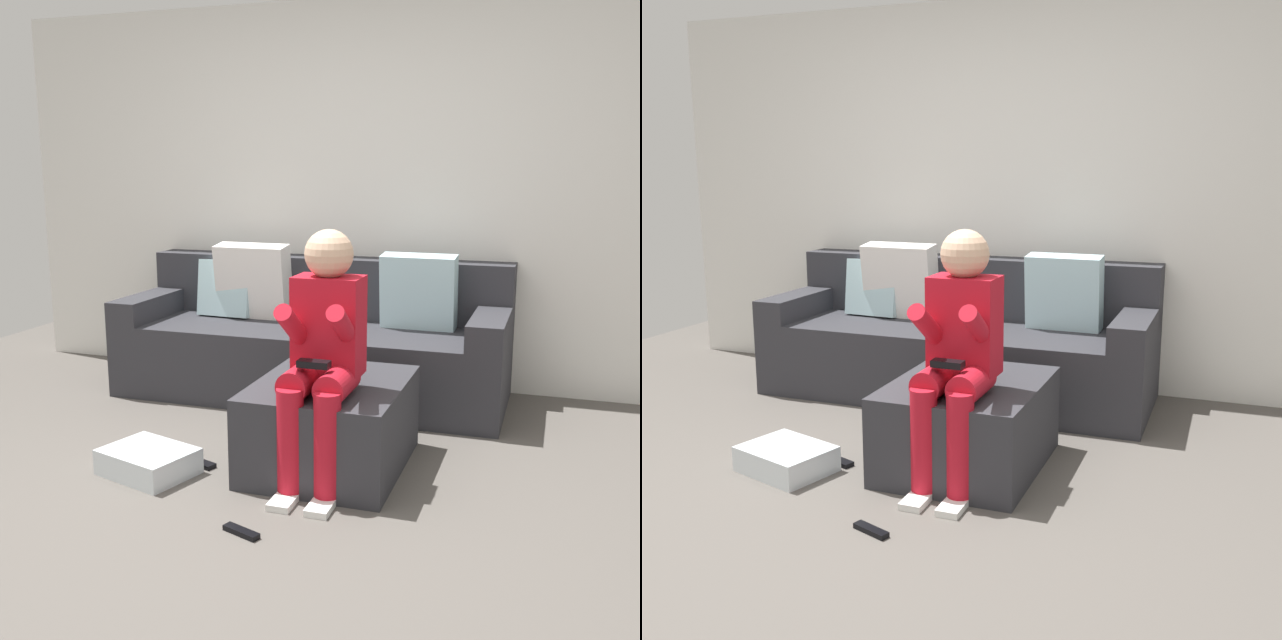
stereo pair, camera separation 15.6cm
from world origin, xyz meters
The scene contains 8 objects.
ground_plane centered at (0.00, 0.00, 0.00)m, with size 6.40×6.40×0.00m, color #544F49.
wall_back centered at (0.00, 2.26, 1.22)m, with size 4.92×0.10×2.44m, color silver.
couch_sectional centered at (-0.21, 1.84, 0.34)m, with size 2.38×0.87×0.93m.
ottoman centered at (0.25, 0.74, 0.21)m, with size 0.69×0.83×0.42m, color #2D2D33.
person_seated centered at (0.27, 0.54, 0.63)m, with size 0.31×0.56×1.15m.
storage_bin centered at (-0.53, 0.38, 0.06)m, with size 0.41×0.31×0.12m, color silver.
remote_near_ottoman centered at (0.13, -0.03, 0.01)m, with size 0.17×0.04×0.02m, color black.
remote_by_storage_bin centered at (-0.34, 0.54, 0.01)m, with size 0.14×0.06×0.02m, color black.
Camera 2 is at (1.41, -2.42, 1.41)m, focal length 41.69 mm.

